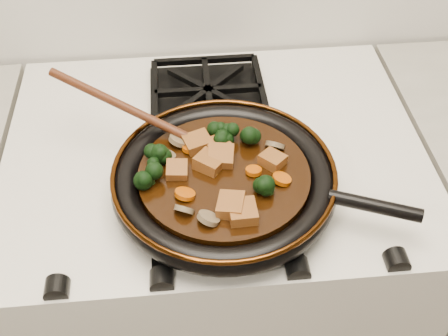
{
  "coord_description": "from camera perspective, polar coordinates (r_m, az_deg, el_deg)",
  "views": [
    {
      "loc": [
        -0.05,
        0.95,
        1.6
      ],
      "look_at": [
        0.01,
        1.57,
        0.97
      ],
      "focal_mm": 45.0,
      "sensor_mm": 36.0,
      "label": 1
    }
  ],
  "objects": [
    {
      "name": "wooden_spoon",
      "position": [
        0.95,
        -7.22,
        4.81
      ],
      "size": [
        0.17,
        0.1,
        0.28
      ],
      "rotation": [
        0.0,
        0.0,
        2.66
      ],
      "color": "#4B2110",
      "rests_on": "braising_sauce"
    },
    {
      "name": "tofu_cube_3",
      "position": [
        0.9,
        4.95,
        0.78
      ],
      "size": [
        0.05,
        0.05,
        0.02
      ],
      "primitive_type": "cube",
      "rotation": [
        0.08,
        0.02,
        2.34
      ],
      "color": "brown",
      "rests_on": "braising_sauce"
    },
    {
      "name": "tofu_cube_2",
      "position": [
        0.83,
        1.91,
        -4.52
      ],
      "size": [
        0.04,
        0.05,
        0.02
      ],
      "primitive_type": "cube",
      "rotation": [
        -0.01,
        0.01,
        0.04
      ],
      "color": "brown",
      "rests_on": "braising_sauce"
    },
    {
      "name": "braising_sauce",
      "position": [
        0.9,
        0.0,
        -0.94
      ],
      "size": [
        0.27,
        0.27,
        0.02
      ],
      "primitive_type": "cylinder",
      "color": "black",
      "rests_on": "skillet"
    },
    {
      "name": "tofu_cube_0",
      "position": [
        0.91,
        -0.34,
        1.13
      ],
      "size": [
        0.05,
        0.05,
        0.03
      ],
      "primitive_type": "cube",
      "rotation": [
        -0.12,
        -0.02,
        2.99
      ],
      "color": "brown",
      "rests_on": "braising_sauce"
    },
    {
      "name": "tofu_cube_5",
      "position": [
        0.93,
        -2.69,
        2.54
      ],
      "size": [
        0.05,
        0.05,
        0.03
      ],
      "primitive_type": "cube",
      "rotation": [
        -0.09,
        0.02,
        1.86
      ],
      "color": "brown",
      "rests_on": "braising_sauce"
    },
    {
      "name": "stove",
      "position": [
        1.37,
        -0.76,
        -11.75
      ],
      "size": [
        0.76,
        0.6,
        0.9
      ],
      "primitive_type": "cube",
      "color": "silver",
      "rests_on": "ground"
    },
    {
      "name": "mushroom_slice_3",
      "position": [
        0.93,
        5.2,
        2.3
      ],
      "size": [
        0.04,
        0.04,
        0.03
      ],
      "primitive_type": "cylinder",
      "rotation": [
        0.87,
        0.0,
        2.71
      ],
      "color": "brown",
      "rests_on": "braising_sauce"
    },
    {
      "name": "carrot_coin_1",
      "position": [
        0.93,
        -3.46,
        2.01
      ],
      "size": [
        0.03,
        0.03,
        0.01
      ],
      "primitive_type": "cylinder",
      "rotation": [
        -0.19,
        0.11,
        0.0
      ],
      "color": "#AE4704",
      "rests_on": "braising_sauce"
    },
    {
      "name": "carrot_coin_2",
      "position": [
        0.89,
        3.03,
        -0.28
      ],
      "size": [
        0.03,
        0.03,
        0.01
      ],
      "primitive_type": "cylinder",
      "rotation": [
        -0.2,
        0.03,
        0.0
      ],
      "color": "#AE4704",
      "rests_on": "braising_sauce"
    },
    {
      "name": "broccoli_floret_0",
      "position": [
        0.87,
        -7.5,
        -0.95
      ],
      "size": [
        0.09,
        0.08,
        0.06
      ],
      "primitive_type": null,
      "rotation": [
        -0.15,
        -0.0,
        1.13
      ],
      "color": "black",
      "rests_on": "braising_sauce"
    },
    {
      "name": "broccoli_floret_1",
      "position": [
        0.94,
        -0.1,
        3.21
      ],
      "size": [
        0.09,
        0.09,
        0.07
      ],
      "primitive_type": null,
      "rotation": [
        0.1,
        0.23,
        2.33
      ],
      "color": "black",
      "rests_on": "braising_sauce"
    },
    {
      "name": "broccoli_floret_5",
      "position": [
        0.94,
        3.01,
        3.18
      ],
      "size": [
        0.07,
        0.08,
        0.06
      ],
      "primitive_type": null,
      "rotation": [
        0.12,
        -0.05,
        0.35
      ],
      "color": "black",
      "rests_on": "braising_sauce"
    },
    {
      "name": "broccoli_floret_3",
      "position": [
        0.9,
        -6.75,
        0.93
      ],
      "size": [
        0.08,
        0.09,
        0.07
      ],
      "primitive_type": null,
      "rotation": [
        0.1,
        0.16,
        2.07
      ],
      "color": "black",
      "rests_on": "braising_sauce"
    },
    {
      "name": "mushroom_slice_0",
      "position": [
        0.94,
        -4.54,
        2.83
      ],
      "size": [
        0.05,
        0.05,
        0.02
      ],
      "primitive_type": "cylinder",
      "rotation": [
        0.45,
        0.0,
        2.13
      ],
      "color": "brown",
      "rests_on": "braising_sauce"
    },
    {
      "name": "mushroom_slice_1",
      "position": [
        0.92,
        -6.0,
        1.33
      ],
      "size": [
        0.05,
        0.05,
        0.02
      ],
      "primitive_type": "cylinder",
      "rotation": [
        0.47,
        0.0,
        2.28
      ],
      "color": "brown",
      "rests_on": "braising_sauce"
    },
    {
      "name": "burner_grate_front",
      "position": [
        0.91,
        -0.27,
        -3.22
      ],
      "size": [
        0.23,
        0.23,
        0.03
      ],
      "primitive_type": null,
      "color": "black",
      "rests_on": "stove"
    },
    {
      "name": "carrot_coin_3",
      "position": [
        0.88,
        5.88,
        -1.11
      ],
      "size": [
        0.03,
        0.03,
        0.02
      ],
      "primitive_type": "cylinder",
      "rotation": [
        -0.12,
        0.28,
        0.0
      ],
      "color": "#AE4704",
      "rests_on": "braising_sauce"
    },
    {
      "name": "tofu_cube_4",
      "position": [
        0.92,
        -0.67,
        2.19
      ],
      "size": [
        0.05,
        0.05,
        0.02
      ],
      "primitive_type": "cube",
      "rotation": [
        -0.04,
        0.03,
        0.42
      ],
      "color": "brown",
      "rests_on": "braising_sauce"
    },
    {
      "name": "mushroom_slice_2",
      "position": [
        0.83,
        -4.07,
        -4.24
      ],
      "size": [
        0.04,
        0.03,
        0.03
      ],
      "primitive_type": "cylinder",
      "rotation": [
        0.95,
        0.0,
        2.71
      ],
      "color": "brown",
      "rests_on": "braising_sauce"
    },
    {
      "name": "tofu_cube_6",
      "position": [
        0.89,
        -4.82,
        -0.25
      ],
      "size": [
        0.04,
        0.04,
        0.02
      ],
      "primitive_type": "cube",
      "rotation": [
        0.06,
        -0.09,
        1.51
      ],
      "color": "brown",
      "rests_on": "braising_sauce"
    },
    {
      "name": "carrot_coin_0",
      "position": [
        0.86,
        -3.99,
        -2.64
      ],
      "size": [
        0.03,
        0.03,
        0.02
      ],
      "primitive_type": "cylinder",
      "rotation": [
        -0.27,
        0.24,
        0.0
      ],
      "color": "#AE4704",
      "rests_on": "braising_sauce"
    },
    {
      "name": "broccoli_floret_4",
      "position": [
        0.94,
        0.07,
        3.61
      ],
      "size": [
        0.08,
        0.08,
        0.06
      ],
      "primitive_type": null,
      "rotation": [
        0.15,
        -0.04,
        0.77
      ],
      "color": "black",
      "rests_on": "braising_sauce"
    },
    {
      "name": "broccoli_floret_2",
      "position": [
        0.86,
        4.72,
        -2.15
      ],
      "size": [
        0.07,
        0.07,
        0.06
      ],
      "primitive_type": null,
      "rotation": [
        -0.01,
        0.12,
        0.18
      ],
      "color": "black",
      "rests_on": "braising_sauce"
    },
    {
      "name": "mushroom_slice_4",
      "position": [
        0.82,
        -1.59,
        -5.11
      ],
      "size": [
        0.05,
        0.05,
        0.02
      ],
      "primitive_type": "cylinder",
      "rotation": [
        0.56,
        0.0,
        2.2
      ],
      "color": "brown",
      "rests_on": "braising_sauce"
    },
    {
      "name": "burner_grate_back",
      "position": [
        1.12,
        -1.61,
        7.54
      ],
      "size": [
        0.23,
        0.23,
        0.03
      ],
      "primitive_type": null,
      "color": "black",
      "rests_on": "stove"
    },
    {
      "name": "skillet",
      "position": [
        0.9,
        0.12,
        -1.19
      ],
      "size": [
        0.47,
        0.36,
        0.05
      ],
      "rotation": [
        0.0,
        0.0,
        -0.39
      ],
      "color": "black",
      "rests_on": "burner_grate_front"
    },
    {
      "name": "tofu_cube_7",
      "position": [
        0.9,
        -1.47,
        0.56
      ],
      "size": [
        0.06,
        0.06,
        0.03
      ],
      "primitive_type": "cube",
      "rotation": [
        0.05,
        0.12,
        0.94
      ],
      "color": "brown",
      "rests_on": "braising_sauce"
    },
    {
      "name": "tofu_cube_1",
      "position": [
        0.83,
        0.72,
        -3.88
      ],
      "size": [
        0.05,
        0.05,
        0.03
      ],
      "primitive_type": "cube",
      "rotation": [
        -0.09,
        -0.01,
        1.31
      ],
      "color": "brown",
      "rests_on": "braising_sauce"
    }
  ]
}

